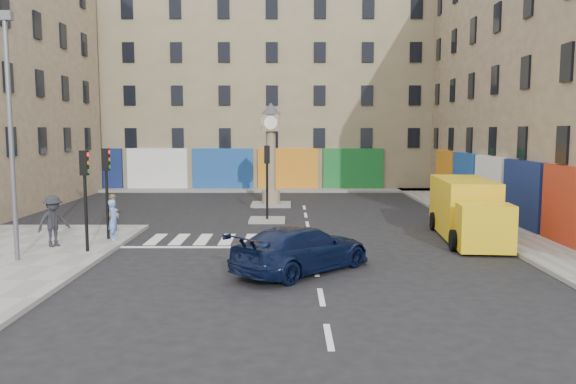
{
  "coord_description": "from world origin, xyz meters",
  "views": [
    {
      "loc": [
        -0.87,
        -20.02,
        4.57
      ],
      "look_at": [
        -0.94,
        3.33,
        2.0
      ],
      "focal_mm": 35.0,
      "sensor_mm": 36.0,
      "label": 1
    }
  ],
  "objects_px": {
    "pedestrian_tan": "(113,213)",
    "yellow_van": "(467,210)",
    "traffic_light_island": "(267,170)",
    "pedestrian_dark": "(53,221)",
    "traffic_light_left_near": "(85,184)",
    "lamp_post": "(10,124)",
    "clock_pillar": "(271,147)",
    "traffic_light_left_far": "(106,179)",
    "navy_sedan": "(302,249)",
    "pedestrian_blue": "(114,220)"
  },
  "relations": [
    {
      "from": "yellow_van",
      "to": "lamp_post",
      "type": "bearing_deg",
      "value": -159.58
    },
    {
      "from": "clock_pillar",
      "to": "pedestrian_blue",
      "type": "bearing_deg",
      "value": -117.34
    },
    {
      "from": "traffic_light_island",
      "to": "navy_sedan",
      "type": "bearing_deg",
      "value": -81.41
    },
    {
      "from": "yellow_van",
      "to": "pedestrian_blue",
      "type": "height_order",
      "value": "yellow_van"
    },
    {
      "from": "navy_sedan",
      "to": "pedestrian_dark",
      "type": "bearing_deg",
      "value": 25.88
    },
    {
      "from": "pedestrian_tan",
      "to": "clock_pillar",
      "type": "bearing_deg",
      "value": -28.9
    },
    {
      "from": "clock_pillar",
      "to": "pedestrian_tan",
      "type": "distance_m",
      "value": 11.94
    },
    {
      "from": "yellow_van",
      "to": "traffic_light_island",
      "type": "bearing_deg",
      "value": 157.22
    },
    {
      "from": "pedestrian_tan",
      "to": "yellow_van",
      "type": "bearing_deg",
      "value": -87.69
    },
    {
      "from": "traffic_light_left_near",
      "to": "clock_pillar",
      "type": "relative_size",
      "value": 0.61
    },
    {
      "from": "traffic_light_left_near",
      "to": "pedestrian_dark",
      "type": "distance_m",
      "value": 2.34
    },
    {
      "from": "pedestrian_blue",
      "to": "pedestrian_tan",
      "type": "height_order",
      "value": "pedestrian_blue"
    },
    {
      "from": "pedestrian_dark",
      "to": "pedestrian_tan",
      "type": "bearing_deg",
      "value": 18.22
    },
    {
      "from": "pedestrian_blue",
      "to": "pedestrian_dark",
      "type": "bearing_deg",
      "value": 117.15
    },
    {
      "from": "traffic_light_left_far",
      "to": "lamp_post",
      "type": "relative_size",
      "value": 0.45
    },
    {
      "from": "traffic_light_left_near",
      "to": "pedestrian_tan",
      "type": "xyz_separation_m",
      "value": [
        -0.34,
        4.21,
        -1.65
      ]
    },
    {
      "from": "traffic_light_left_near",
      "to": "pedestrian_dark",
      "type": "height_order",
      "value": "traffic_light_left_near"
    },
    {
      "from": "pedestrian_blue",
      "to": "pedestrian_tan",
      "type": "relative_size",
      "value": 1.01
    },
    {
      "from": "pedestrian_tan",
      "to": "traffic_light_island",
      "type": "bearing_deg",
      "value": -55.79
    },
    {
      "from": "lamp_post",
      "to": "pedestrian_dark",
      "type": "relative_size",
      "value": 4.25
    },
    {
      "from": "pedestrian_dark",
      "to": "clock_pillar",
      "type": "bearing_deg",
      "value": 7.23
    },
    {
      "from": "navy_sedan",
      "to": "pedestrian_blue",
      "type": "height_order",
      "value": "pedestrian_blue"
    },
    {
      "from": "traffic_light_island",
      "to": "pedestrian_dark",
      "type": "xyz_separation_m",
      "value": [
        -7.88,
        -6.93,
        -1.46
      ]
    },
    {
      "from": "traffic_light_left_far",
      "to": "traffic_light_island",
      "type": "distance_m",
      "value": 8.3
    },
    {
      "from": "traffic_light_left_near",
      "to": "pedestrian_tan",
      "type": "bearing_deg",
      "value": 94.6
    },
    {
      "from": "lamp_post",
      "to": "pedestrian_tan",
      "type": "relative_size",
      "value": 5.08
    },
    {
      "from": "traffic_light_left_far",
      "to": "pedestrian_dark",
      "type": "bearing_deg",
      "value": -135.96
    },
    {
      "from": "pedestrian_blue",
      "to": "clock_pillar",
      "type": "bearing_deg",
      "value": -35.18
    },
    {
      "from": "pedestrian_blue",
      "to": "pedestrian_dark",
      "type": "height_order",
      "value": "pedestrian_dark"
    },
    {
      "from": "traffic_light_left_far",
      "to": "yellow_van",
      "type": "bearing_deg",
      "value": 3.36
    },
    {
      "from": "traffic_light_left_near",
      "to": "traffic_light_left_far",
      "type": "distance_m",
      "value": 2.4
    },
    {
      "from": "lamp_post",
      "to": "navy_sedan",
      "type": "bearing_deg",
      "value": -5.58
    },
    {
      "from": "traffic_light_island",
      "to": "lamp_post",
      "type": "height_order",
      "value": "lamp_post"
    },
    {
      "from": "lamp_post",
      "to": "clock_pillar",
      "type": "distance_m",
      "value": 17.31
    },
    {
      "from": "traffic_light_left_far",
      "to": "pedestrian_dark",
      "type": "relative_size",
      "value": 1.89
    },
    {
      "from": "traffic_light_left_far",
      "to": "lamp_post",
      "type": "distance_m",
      "value": 4.77
    },
    {
      "from": "traffic_light_left_near",
      "to": "yellow_van",
      "type": "relative_size",
      "value": 0.53
    },
    {
      "from": "clock_pillar",
      "to": "navy_sedan",
      "type": "xyz_separation_m",
      "value": [
        1.53,
        -16.15,
        -2.8
      ]
    },
    {
      "from": "traffic_light_left_near",
      "to": "traffic_light_island",
      "type": "distance_m",
      "value": 10.03
    },
    {
      "from": "traffic_light_left_far",
      "to": "traffic_light_island",
      "type": "height_order",
      "value": "traffic_light_left_far"
    },
    {
      "from": "traffic_light_island",
      "to": "navy_sedan",
      "type": "xyz_separation_m",
      "value": [
        1.53,
        -10.15,
        -1.84
      ]
    },
    {
      "from": "traffic_light_left_far",
      "to": "yellow_van",
      "type": "relative_size",
      "value": 0.53
    },
    {
      "from": "traffic_light_left_near",
      "to": "traffic_light_island",
      "type": "relative_size",
      "value": 1.0
    },
    {
      "from": "traffic_light_left_near",
      "to": "lamp_post",
      "type": "xyz_separation_m",
      "value": [
        -1.9,
        -1.4,
        2.17
      ]
    },
    {
      "from": "clock_pillar",
      "to": "traffic_light_left_far",
      "type": "bearing_deg",
      "value": -118.94
    },
    {
      "from": "traffic_light_left_near",
      "to": "clock_pillar",
      "type": "xyz_separation_m",
      "value": [
        6.3,
        13.8,
        0.93
      ]
    },
    {
      "from": "traffic_light_left_far",
      "to": "pedestrian_dark",
      "type": "height_order",
      "value": "traffic_light_left_far"
    },
    {
      "from": "navy_sedan",
      "to": "traffic_light_left_near",
      "type": "bearing_deg",
      "value": 28.07
    },
    {
      "from": "lamp_post",
      "to": "pedestrian_dark",
      "type": "bearing_deg",
      "value": 81.98
    },
    {
      "from": "pedestrian_blue",
      "to": "pedestrian_dark",
      "type": "relative_size",
      "value": 0.84
    }
  ]
}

